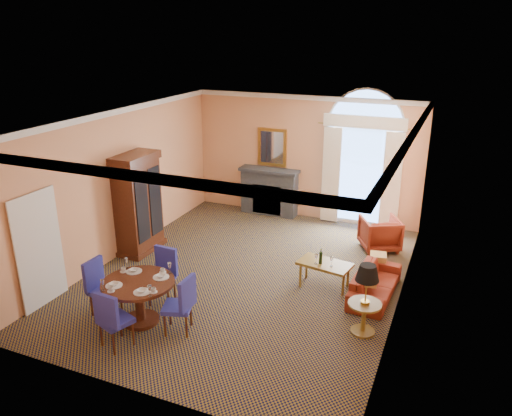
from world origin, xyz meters
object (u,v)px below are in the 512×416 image
at_px(dining_table, 139,292).
at_px(armchair, 380,233).
at_px(side_table, 366,290).
at_px(coffee_table, 325,265).
at_px(armoire, 138,205).
at_px(sofa, 375,283).

height_order(dining_table, armchair, dining_table).
bearing_deg(side_table, coffee_table, 129.06).
bearing_deg(armoire, armchair, 23.45).
bearing_deg(dining_table, side_table, 18.02).
xyz_separation_m(sofa, armchair, (-0.30, 2.17, 0.13)).
distance_m(coffee_table, side_table, 1.66).
bearing_deg(coffee_table, armchair, 82.83).
bearing_deg(dining_table, armchair, 55.11).
xyz_separation_m(dining_table, side_table, (3.58, 1.17, 0.22)).
height_order(armchair, coffee_table, coffee_table).
relative_size(armoire, side_table, 1.85).
distance_m(sofa, coffee_table, 1.00).
distance_m(armoire, dining_table, 3.07).
bearing_deg(dining_table, armoire, 124.99).
xyz_separation_m(dining_table, coffee_table, (2.56, 2.43, -0.11)).
xyz_separation_m(armoire, coffee_table, (4.30, -0.06, -0.61)).
distance_m(armchair, side_table, 3.52).
bearing_deg(armoire, dining_table, -55.01).
distance_m(armoire, sofa, 5.33).
xyz_separation_m(armoire, armchair, (4.97, 2.16, -0.70)).
relative_size(armoire, sofa, 1.31).
height_order(sofa, coffee_table, coffee_table).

